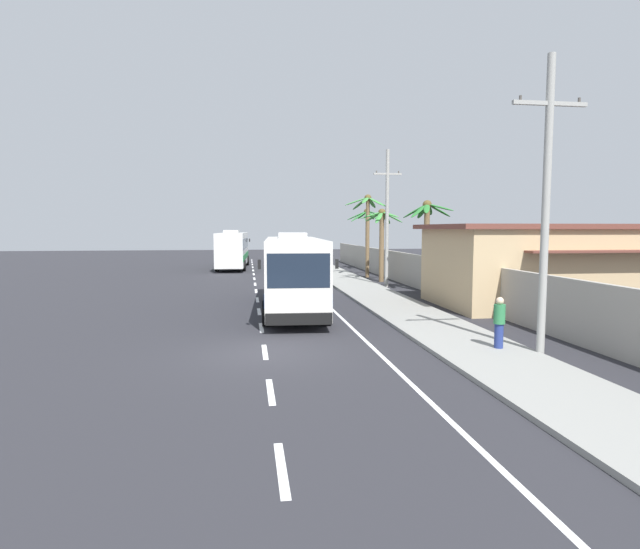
{
  "coord_description": "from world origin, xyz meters",
  "views": [
    {
      "loc": [
        -0.51,
        -15.99,
        3.94
      ],
      "look_at": [
        2.99,
        8.55,
        1.7
      ],
      "focal_mm": 28.61,
      "sensor_mm": 36.0,
      "label": 1
    }
  ],
  "objects_px": {
    "palm_third": "(427,228)",
    "utility_pole_mid": "(387,217)",
    "palm_fourth": "(367,222)",
    "palm_nearest": "(368,218)",
    "motorcycle_beside_bus": "(321,277)",
    "coach_bus_far_lane": "(233,248)",
    "pedestrian_near_kerb": "(499,321)",
    "utility_pole_nearest": "(546,202)",
    "roadside_building": "(587,264)",
    "palm_second": "(382,232)",
    "coach_bus_foreground": "(293,270)"
  },
  "relations": [
    {
      "from": "palm_nearest",
      "to": "motorcycle_beside_bus",
      "type": "bearing_deg",
      "value": -126.54
    },
    {
      "from": "palm_third",
      "to": "pedestrian_near_kerb",
      "type": "bearing_deg",
      "value": -101.36
    },
    {
      "from": "palm_third",
      "to": "palm_fourth",
      "type": "bearing_deg",
      "value": 89.1
    },
    {
      "from": "pedestrian_near_kerb",
      "to": "utility_pole_mid",
      "type": "height_order",
      "value": "utility_pole_mid"
    },
    {
      "from": "palm_nearest",
      "to": "palm_fourth",
      "type": "relative_size",
      "value": 1.14
    },
    {
      "from": "coach_bus_far_lane",
      "to": "palm_nearest",
      "type": "height_order",
      "value": "palm_nearest"
    },
    {
      "from": "motorcycle_beside_bus",
      "to": "utility_pole_mid",
      "type": "relative_size",
      "value": 0.21
    },
    {
      "from": "coach_bus_foreground",
      "to": "utility_pole_nearest",
      "type": "relative_size",
      "value": 1.32
    },
    {
      "from": "coach_bus_foreground",
      "to": "palm_second",
      "type": "height_order",
      "value": "palm_second"
    },
    {
      "from": "motorcycle_beside_bus",
      "to": "roadside_building",
      "type": "xyz_separation_m",
      "value": [
        12.59,
        -9.6,
        1.43
      ]
    },
    {
      "from": "utility_pole_nearest",
      "to": "palm_third",
      "type": "xyz_separation_m",
      "value": [
        2.02,
        15.84,
        -0.77
      ]
    },
    {
      "from": "palm_nearest",
      "to": "roadside_building",
      "type": "bearing_deg",
      "value": -63.74
    },
    {
      "from": "motorcycle_beside_bus",
      "to": "palm_second",
      "type": "bearing_deg",
      "value": 30.09
    },
    {
      "from": "pedestrian_near_kerb",
      "to": "utility_pole_nearest",
      "type": "xyz_separation_m",
      "value": [
        1.03,
        -0.66,
        3.74
      ]
    },
    {
      "from": "coach_bus_far_lane",
      "to": "palm_third",
      "type": "height_order",
      "value": "palm_third"
    },
    {
      "from": "motorcycle_beside_bus",
      "to": "palm_nearest",
      "type": "xyz_separation_m",
      "value": [
        4.71,
        6.36,
        4.13
      ]
    },
    {
      "from": "pedestrian_near_kerb",
      "to": "palm_third",
      "type": "bearing_deg",
      "value": -34.36
    },
    {
      "from": "palm_nearest",
      "to": "palm_second",
      "type": "distance_m",
      "value": 3.67
    },
    {
      "from": "palm_fourth",
      "to": "utility_pole_mid",
      "type": "bearing_deg",
      "value": -97.89
    },
    {
      "from": "coach_bus_foreground",
      "to": "palm_nearest",
      "type": "distance_m",
      "value": 17.46
    },
    {
      "from": "utility_pole_nearest",
      "to": "palm_second",
      "type": "bearing_deg",
      "value": 87.69
    },
    {
      "from": "pedestrian_near_kerb",
      "to": "roadside_building",
      "type": "relative_size",
      "value": 0.1
    },
    {
      "from": "pedestrian_near_kerb",
      "to": "palm_second",
      "type": "height_order",
      "value": "palm_second"
    },
    {
      "from": "palm_nearest",
      "to": "roadside_building",
      "type": "distance_m",
      "value": 18.0
    },
    {
      "from": "palm_third",
      "to": "utility_pole_mid",
      "type": "bearing_deg",
      "value": 119.31
    },
    {
      "from": "utility_pole_mid",
      "to": "palm_fourth",
      "type": "distance_m",
      "value": 14.29
    },
    {
      "from": "motorcycle_beside_bus",
      "to": "roadside_building",
      "type": "distance_m",
      "value": 15.89
    },
    {
      "from": "palm_nearest",
      "to": "pedestrian_near_kerb",
      "type": "bearing_deg",
      "value": -93.86
    },
    {
      "from": "roadside_building",
      "to": "coach_bus_far_lane",
      "type": "bearing_deg",
      "value": 125.08
    },
    {
      "from": "coach_bus_far_lane",
      "to": "utility_pole_nearest",
      "type": "relative_size",
      "value": 1.32
    },
    {
      "from": "palm_nearest",
      "to": "palm_third",
      "type": "height_order",
      "value": "palm_nearest"
    },
    {
      "from": "coach_bus_far_lane",
      "to": "utility_pole_mid",
      "type": "bearing_deg",
      "value": -59.1
    },
    {
      "from": "motorcycle_beside_bus",
      "to": "palm_third",
      "type": "distance_m",
      "value": 7.78
    },
    {
      "from": "palm_second",
      "to": "palm_nearest",
      "type": "bearing_deg",
      "value": 93.83
    },
    {
      "from": "motorcycle_beside_bus",
      "to": "palm_fourth",
      "type": "distance_m",
      "value": 15.51
    },
    {
      "from": "coach_bus_far_lane",
      "to": "palm_nearest",
      "type": "relative_size",
      "value": 1.8
    },
    {
      "from": "pedestrian_near_kerb",
      "to": "palm_fourth",
      "type": "bearing_deg",
      "value": -28.86
    },
    {
      "from": "coach_bus_foreground",
      "to": "coach_bus_far_lane",
      "type": "xyz_separation_m",
      "value": [
        -3.61,
        26.5,
        0.03
      ]
    },
    {
      "from": "motorcycle_beside_bus",
      "to": "utility_pole_nearest",
      "type": "distance_m",
      "value": 20.24
    },
    {
      "from": "palm_fourth",
      "to": "utility_pole_nearest",
      "type": "bearing_deg",
      "value": -93.97
    },
    {
      "from": "coach_bus_foreground",
      "to": "roadside_building",
      "type": "xyz_separation_m",
      "value": [
        15.29,
        -0.4,
        0.15
      ]
    },
    {
      "from": "utility_pole_nearest",
      "to": "utility_pole_mid",
      "type": "height_order",
      "value": "utility_pole_mid"
    },
    {
      "from": "palm_second",
      "to": "palm_third",
      "type": "height_order",
      "value": "palm_third"
    },
    {
      "from": "coach_bus_far_lane",
      "to": "coach_bus_foreground",
      "type": "bearing_deg",
      "value": -82.25
    },
    {
      "from": "utility_pole_nearest",
      "to": "motorcycle_beside_bus",
      "type": "bearing_deg",
      "value": 101.79
    },
    {
      "from": "motorcycle_beside_bus",
      "to": "roadside_building",
      "type": "bearing_deg",
      "value": -37.32
    },
    {
      "from": "coach_bus_far_lane",
      "to": "utility_pole_nearest",
      "type": "height_order",
      "value": "utility_pole_nearest"
    },
    {
      "from": "palm_second",
      "to": "palm_third",
      "type": "xyz_separation_m",
      "value": [
        1.12,
        -6.43,
        0.27
      ]
    },
    {
      "from": "coach_bus_far_lane",
      "to": "pedestrian_near_kerb",
      "type": "bearing_deg",
      "value": -75.5
    },
    {
      "from": "palm_third",
      "to": "palm_fourth",
      "type": "height_order",
      "value": "palm_fourth"
    }
  ]
}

